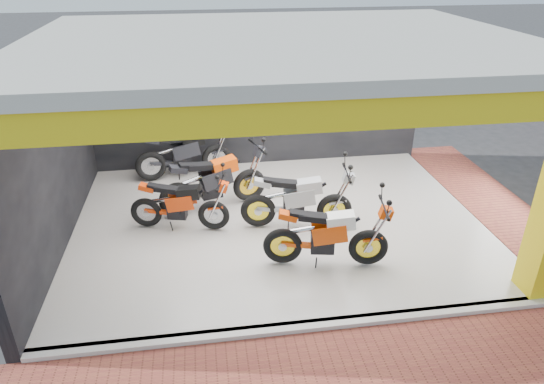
% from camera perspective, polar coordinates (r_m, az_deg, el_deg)
% --- Properties ---
extents(ground, '(80.00, 80.00, 0.00)m').
position_cam_1_polar(ground, '(8.20, 3.00, -10.99)').
color(ground, '#2D2D30').
rests_on(ground, ground).
extents(showroom_floor, '(8.00, 6.00, 0.10)m').
position_cam_1_polar(showroom_floor, '(9.80, 0.73, -3.64)').
color(showroom_floor, silver).
rests_on(showroom_floor, ground).
extents(showroom_ceiling, '(8.40, 6.40, 0.20)m').
position_cam_1_polar(showroom_ceiling, '(8.56, 0.87, 17.29)').
color(showroom_ceiling, beige).
rests_on(showroom_ceiling, corner_column).
extents(back_wall, '(8.20, 0.20, 3.50)m').
position_cam_1_polar(back_wall, '(11.96, -1.63, 11.00)').
color(back_wall, black).
rests_on(back_wall, ground).
extents(left_wall, '(0.20, 6.20, 3.50)m').
position_cam_1_polar(left_wall, '(9.35, -24.91, 3.80)').
color(left_wall, black).
rests_on(left_wall, ground).
extents(header_beam_front, '(8.40, 0.30, 0.40)m').
position_cam_1_polar(header_beam_front, '(5.76, 5.74, 9.31)').
color(header_beam_front, yellow).
rests_on(header_beam_front, corner_column).
extents(header_beam_right, '(0.30, 6.40, 0.40)m').
position_cam_1_polar(header_beam_right, '(10.06, 24.80, 14.65)').
color(header_beam_right, yellow).
rests_on(header_beam_right, corner_column).
extents(floor_kerb, '(8.00, 0.20, 0.10)m').
position_cam_1_polar(floor_kerb, '(7.40, 4.59, -15.47)').
color(floor_kerb, silver).
rests_on(floor_kerb, ground).
extents(paver_front, '(9.00, 1.40, 0.03)m').
position_cam_1_polar(paver_front, '(6.89, 6.09, -19.98)').
color(paver_front, brown).
rests_on(paver_front, ground).
extents(paver_right, '(1.40, 7.00, 0.03)m').
position_cam_1_polar(paver_right, '(11.51, 25.05, -1.65)').
color(paver_right, brown).
rests_on(paver_right, ground).
extents(moto_hero, '(2.36, 1.22, 1.37)m').
position_cam_1_polar(moto_hero, '(8.28, 11.45, -4.51)').
color(moto_hero, '#DE4409').
rests_on(moto_hero, showroom_floor).
extents(moto_row_a, '(2.37, 1.13, 1.39)m').
position_cam_1_polar(moto_row_a, '(9.33, 7.45, -0.33)').
color(moto_row_a, '#9B9EA2').
rests_on(moto_row_a, showroom_floor).
extents(moto_row_b, '(2.16, 1.20, 1.25)m').
position_cam_1_polar(moto_row_b, '(9.23, -6.97, -1.11)').
color(moto_row_b, '#EB3A09').
rests_on(moto_row_b, showroom_floor).
extents(moto_row_c, '(2.58, 1.53, 1.48)m').
position_cam_1_polar(moto_row_c, '(10.19, -2.74, 2.62)').
color(moto_row_c, black).
rests_on(moto_row_c, showroom_floor).
extents(moto_row_d, '(2.50, 1.24, 1.46)m').
position_cam_1_polar(moto_row_d, '(11.61, -6.61, 5.54)').
color(moto_row_d, black).
rests_on(moto_row_d, showroom_floor).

